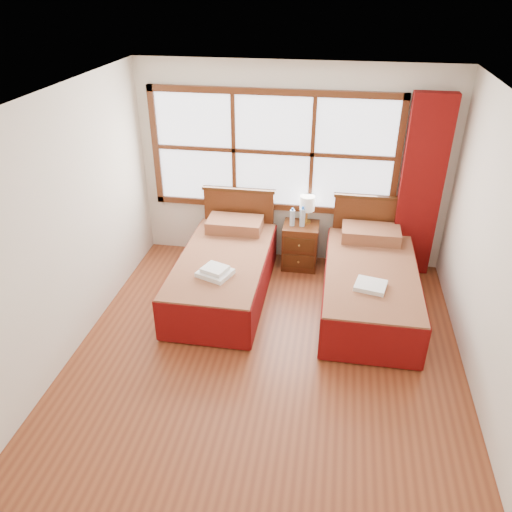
# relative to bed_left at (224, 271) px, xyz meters

# --- Properties ---
(floor) EXTENTS (4.50, 4.50, 0.00)m
(floor) POSITION_rel_bed_left_xyz_m (0.68, -1.20, -0.31)
(floor) COLOR brown
(floor) RESTS_ON ground
(ceiling) EXTENTS (4.50, 4.50, 0.00)m
(ceiling) POSITION_rel_bed_left_xyz_m (0.68, -1.20, 2.29)
(ceiling) COLOR white
(ceiling) RESTS_ON wall_back
(wall_back) EXTENTS (4.00, 0.00, 4.00)m
(wall_back) POSITION_rel_bed_left_xyz_m (0.68, 1.05, 0.99)
(wall_back) COLOR silver
(wall_back) RESTS_ON floor
(wall_left) EXTENTS (0.00, 4.50, 4.50)m
(wall_left) POSITION_rel_bed_left_xyz_m (-1.32, -1.20, 0.99)
(wall_left) COLOR silver
(wall_left) RESTS_ON floor
(wall_right) EXTENTS (0.00, 4.50, 4.50)m
(wall_right) POSITION_rel_bed_left_xyz_m (2.68, -1.20, 0.99)
(wall_right) COLOR silver
(wall_right) RESTS_ON floor
(window) EXTENTS (3.16, 0.06, 1.56)m
(window) POSITION_rel_bed_left_xyz_m (0.43, 1.01, 1.19)
(window) COLOR white
(window) RESTS_ON wall_back
(curtain) EXTENTS (0.50, 0.16, 2.30)m
(curtain) POSITION_rel_bed_left_xyz_m (2.28, 0.91, 0.86)
(curtain) COLOR maroon
(curtain) RESTS_ON wall_back
(bed_left) EXTENTS (1.04, 2.06, 1.01)m
(bed_left) POSITION_rel_bed_left_xyz_m (0.00, 0.00, 0.00)
(bed_left) COLOR #41220D
(bed_left) RESTS_ON floor
(bed_right) EXTENTS (1.05, 2.07, 1.02)m
(bed_right) POSITION_rel_bed_left_xyz_m (1.74, -0.00, 0.00)
(bed_right) COLOR #41220D
(bed_right) RESTS_ON floor
(nightstand) EXTENTS (0.46, 0.45, 0.61)m
(nightstand) POSITION_rel_bed_left_xyz_m (0.85, 0.80, -0.00)
(nightstand) COLOR #522712
(nightstand) RESTS_ON floor
(towels_left) EXTENTS (0.43, 0.40, 0.10)m
(towels_left) POSITION_rel_bed_left_xyz_m (0.01, -0.48, 0.27)
(towels_left) COLOR white
(towels_left) RESTS_ON bed_left
(towels_right) EXTENTS (0.37, 0.34, 0.05)m
(towels_right) POSITION_rel_bed_left_xyz_m (1.71, -0.46, 0.26)
(towels_right) COLOR white
(towels_right) RESTS_ON bed_right
(lamp) EXTENTS (0.19, 0.19, 0.37)m
(lamp) POSITION_rel_bed_left_xyz_m (0.91, 0.88, 0.57)
(lamp) COLOR gold
(lamp) RESTS_ON nightstand
(bottle_near) EXTENTS (0.06, 0.06, 0.25)m
(bottle_near) POSITION_rel_bed_left_xyz_m (0.74, 0.77, 0.41)
(bottle_near) COLOR #A9C4DA
(bottle_near) RESTS_ON nightstand
(bottle_far) EXTENTS (0.07, 0.07, 0.27)m
(bottle_far) POSITION_rel_bed_left_xyz_m (0.87, 0.77, 0.43)
(bottle_far) COLOR #A9C4DA
(bottle_far) RESTS_ON nightstand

